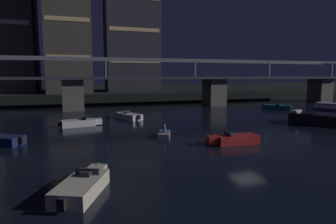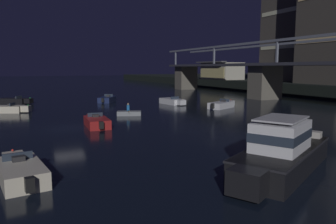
{
  "view_description": "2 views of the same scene",
  "coord_description": "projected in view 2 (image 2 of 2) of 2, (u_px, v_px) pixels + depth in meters",
  "views": [
    {
      "loc": [
        -13.56,
        -20.27,
        6.21
      ],
      "look_at": [
        -4.57,
        7.69,
        2.48
      ],
      "focal_mm": 30.6,
      "sensor_mm": 36.0,
      "label": 1
    },
    {
      "loc": [
        28.69,
        -3.82,
        5.17
      ],
      "look_at": [
        0.77,
        9.13,
        1.0
      ],
      "focal_mm": 34.71,
      "sensor_mm": 36.0,
      "label": 2
    }
  ],
  "objects": [
    {
      "name": "speedboat_near_right",
      "position": [
        172.0,
        101.0,
        46.74
      ],
      "size": [
        5.23,
        2.38,
        1.16
      ],
      "color": "silver",
      "rests_on": "ground"
    },
    {
      "name": "speedboat_mid_center",
      "position": [
        15.0,
        101.0,
        47.43
      ],
      "size": [
        3.95,
        4.71,
        1.16
      ],
      "color": "black",
      "rests_on": "ground"
    },
    {
      "name": "dinghy_with_paddler",
      "position": [
        129.0,
        113.0,
        35.65
      ],
      "size": [
        2.68,
        2.82,
        1.36
      ],
      "color": "gray",
      "rests_on": "ground"
    },
    {
      "name": "speedboat_mid_left",
      "position": [
        222.0,
        105.0,
        42.3
      ],
      "size": [
        3.39,
        4.95,
        1.16
      ],
      "color": "silver",
      "rests_on": "ground"
    },
    {
      "name": "speedboat_mid_right",
      "position": [
        7.0,
        109.0,
        37.97
      ],
      "size": [
        3.22,
        5.02,
        1.16
      ],
      "color": "beige",
      "rests_on": "ground"
    },
    {
      "name": "cabin_cruiser_near_left",
      "position": [
        282.0,
        151.0,
        16.15
      ],
      "size": [
        6.2,
        9.02,
        2.79
      ],
      "color": "black",
      "rests_on": "ground"
    },
    {
      "name": "speedboat_far_right",
      "position": [
        108.0,
        99.0,
        49.97
      ],
      "size": [
        4.84,
        3.68,
        1.16
      ],
      "color": "#19234C",
      "rests_on": "ground"
    },
    {
      "name": "waterfront_pavilion",
      "position": [
        221.0,
        71.0,
        86.68
      ],
      "size": [
        12.4,
        7.4,
        4.7
      ],
      "color": "#B2AD9E",
      "rests_on": "far_riverbank"
    },
    {
      "name": "speedboat_near_center",
      "position": [
        96.0,
        122.0,
        28.93
      ],
      "size": [
        5.22,
        2.0,
        1.16
      ],
      "color": "maroon",
      "rests_on": "ground"
    },
    {
      "name": "ground_plane",
      "position": [
        69.0,
        128.0,
        28.08
      ],
      "size": [
        400.0,
        400.0,
        0.0
      ],
      "primitive_type": "plane",
      "color": "black"
    },
    {
      "name": "speedboat_far_left",
      "position": [
        20.0,
        171.0,
        15.1
      ],
      "size": [
        5.23,
        2.32,
        1.16
      ],
      "color": "beige",
      "rests_on": "ground"
    }
  ]
}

